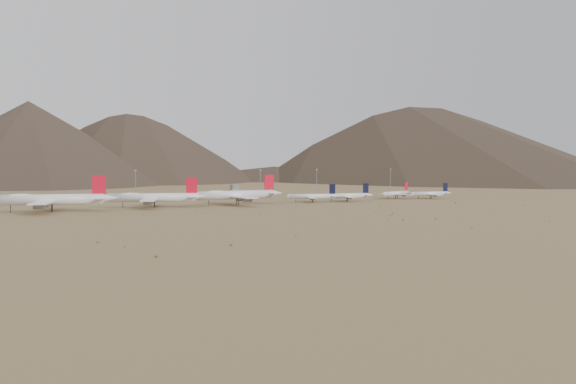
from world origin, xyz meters
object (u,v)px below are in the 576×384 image
narrowbody_b (348,196)px  widebody_east (236,195)px  widebody_centre (153,197)px  narrowbody_a (313,196)px  control_tower (234,192)px  widebody_west (50,199)px

narrowbody_b → widebody_east: bearing=-171.2°
widebody_centre → narrowbody_b: size_ratio=1.52×
narrowbody_a → narrowbody_b: (29.52, -6.00, 0.08)m
control_tower → narrowbody_a: bearing=-69.4°
narrowbody_a → control_tower: 91.08m
narrowbody_a → control_tower: (-32.00, 85.27, 0.58)m
widebody_centre → control_tower: bearing=60.3°
widebody_west → narrowbody_a: size_ratio=1.83×
widebody_east → widebody_centre: bearing=172.9°
widebody_west → control_tower: size_ratio=6.41×
widebody_centre → narrowbody_a: 128.27m
narrowbody_a → widebody_centre: bearing=-160.9°
widebody_centre → narrowbody_a: size_ratio=1.60×
widebody_east → narrowbody_b: 96.45m
narrowbody_b → control_tower: 110.07m
widebody_east → narrowbody_a: widebody_east is taller
widebody_centre → narrowbody_b: bearing=16.4°
narrowbody_b → widebody_centre: bearing=-171.1°
widebody_east → narrowbody_a: bearing=-4.0°
narrowbody_b → control_tower: (-61.53, 91.27, 0.50)m
widebody_west → narrowbody_b: bearing=15.1°
narrowbody_a → control_tower: bearing=132.1°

